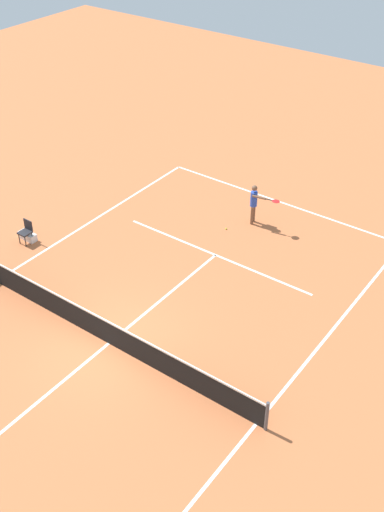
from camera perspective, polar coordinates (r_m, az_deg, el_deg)
ground_plane at (r=20.45m, az=-7.50°, el=-7.81°), size 60.00×60.00×0.00m
court_lines at (r=20.45m, az=-7.50°, el=-7.80°), size 11.04×21.93×0.01m
tennis_net at (r=20.12m, az=-7.61°, el=-6.78°), size 11.64×0.10×1.07m
player_serving at (r=25.50m, az=5.69°, el=4.94°), size 1.32×0.45×1.73m
tennis_ball at (r=25.53m, az=3.09°, el=2.48°), size 0.07×0.07×0.07m
courtside_chair_mid at (r=25.29m, az=-14.74°, el=2.23°), size 0.44×0.46×0.95m
equipment_bag at (r=25.66m, az=-14.59°, el=1.75°), size 0.76×0.32×0.30m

